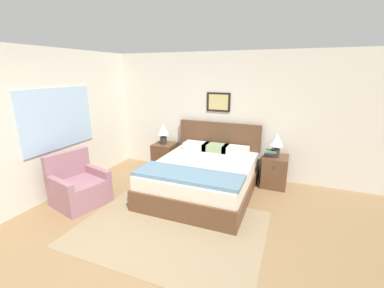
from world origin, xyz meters
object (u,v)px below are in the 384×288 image
Objects in this scene: table_lamp_near_window at (163,131)px; table_lamp_by_door at (277,142)px; armchair at (78,187)px; nightstand_by_door at (275,171)px; nightstand_near_window at (165,156)px; bed at (203,176)px.

table_lamp_near_window is 1.00× the size of table_lamp_by_door.
armchair is 3.65m from nightstand_by_door.
armchair is 1.53× the size of nightstand_near_window.
nightstand_by_door is 0.61m from table_lamp_by_door.
table_lamp_near_window is at bearing -179.48° from nightstand_by_door.
bed is 4.57× the size of table_lamp_by_door.
bed is 1.55m from table_lamp_by_door.
bed is 2.29× the size of armchair.
table_lamp_near_window and table_lamp_by_door have the same top height.
armchair is 2.08m from nightstand_near_window.
bed is 1.46m from nightstand_near_window.
nightstand_by_door is 2.52m from table_lamp_near_window.
nightstand_near_window is at bearing 180.00° from nightstand_by_door.
bed reaches higher than table_lamp_near_window.
table_lamp_by_door is at bearing 33.01° from bed.
nightstand_near_window is at bearing 146.58° from bed.
bed reaches higher than armchair.
table_lamp_by_door reaches higher than nightstand_near_window.
armchair is at bearing -107.72° from nightstand_near_window.
table_lamp_near_window reaches higher than armchair.
table_lamp_by_door is (1.20, 0.78, 0.59)m from bed.
table_lamp_near_window is at bearing 180.00° from table_lamp_by_door.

